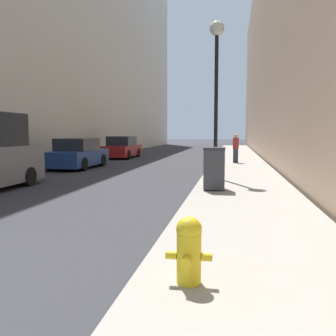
{
  "coord_description": "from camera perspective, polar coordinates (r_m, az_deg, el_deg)",
  "views": [
    {
      "loc": [
        5.05,
        -2.04,
        1.78
      ],
      "look_at": [
        1.34,
        19.65,
        -0.29
      ],
      "focal_mm": 40.0,
      "sensor_mm": 36.0,
      "label": 1
    }
  ],
  "objects": [
    {
      "name": "sidewalk_right",
      "position": [
        20.11,
        10.79,
        0.4
      ],
      "size": [
        2.99,
        60.0,
        0.14
      ],
      "color": "#9E998E",
      "rests_on": "ground"
    },
    {
      "name": "parked_sedan_far",
      "position": [
        26.85,
        -7.04,
        3.04
      ],
      "size": [
        1.88,
        4.53,
        1.54
      ],
      "color": "maroon",
      "rests_on": "ground"
    },
    {
      "name": "parked_sedan_near",
      "position": [
        19.46,
        -13.62,
        2.03
      ],
      "size": [
        1.9,
        4.36,
        1.5
      ],
      "color": "navy",
      "rests_on": "ground"
    },
    {
      "name": "building_left_glass",
      "position": [
        33.56,
        -20.72,
        20.7
      ],
      "size": [
        12.0,
        60.0,
        21.67
      ],
      "color": "beige",
      "rests_on": "ground"
    },
    {
      "name": "lamppost",
      "position": [
        13.92,
        7.4,
        14.93
      ],
      "size": [
        0.52,
        0.52,
        5.59
      ],
      "color": "black",
      "rests_on": "sidewalk_right"
    },
    {
      "name": "pedestrian_on_sidewalk",
      "position": [
        20.89,
        10.28,
        2.98
      ],
      "size": [
        0.32,
        0.21,
        1.59
      ],
      "color": "#2D3347",
      "rests_on": "sidewalk_right"
    },
    {
      "name": "trash_bin",
      "position": [
        10.86,
        7.08,
        -0.01
      ],
      "size": [
        0.6,
        0.67,
        1.23
      ],
      "color": "#3D3D42",
      "rests_on": "sidewalk_right"
    },
    {
      "name": "fire_hydrant",
      "position": [
        4.16,
        3.21,
        -12.14
      ],
      "size": [
        0.51,
        0.4,
        0.74
      ],
      "color": "yellow",
      "rests_on": "sidewalk_right"
    }
  ]
}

